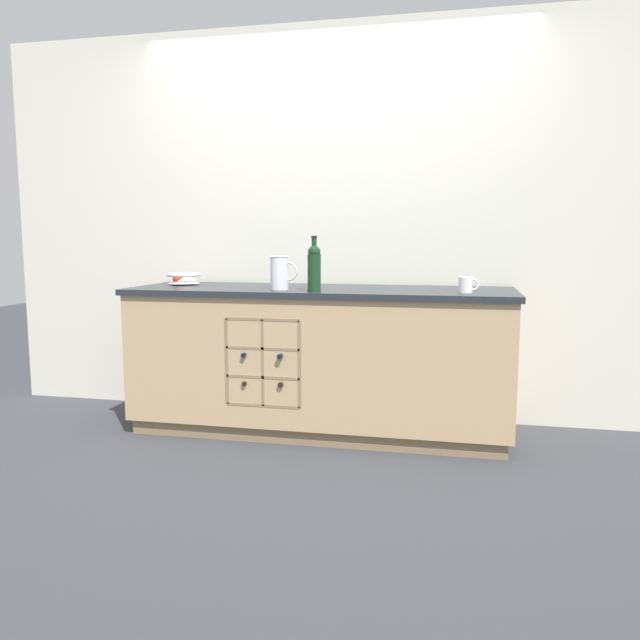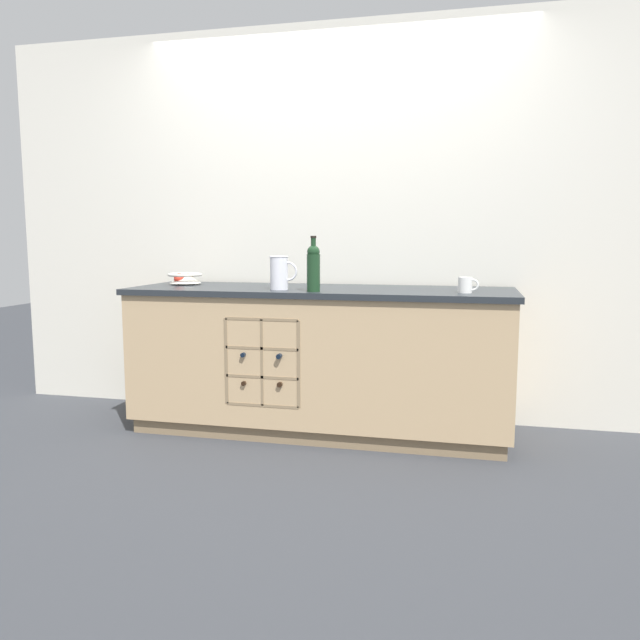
# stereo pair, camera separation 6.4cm
# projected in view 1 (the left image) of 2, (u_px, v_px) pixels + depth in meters

# --- Properties ---
(ground_plane) EXTENTS (14.00, 14.00, 0.00)m
(ground_plane) POSITION_uv_depth(u_px,v_px,m) (320.00, 430.00, 3.88)
(ground_plane) COLOR #383A3F
(back_wall) EXTENTS (4.66, 0.06, 2.55)m
(back_wall) POSITION_uv_depth(u_px,v_px,m) (333.00, 224.00, 4.11)
(back_wall) COLOR silver
(back_wall) RESTS_ON ground_plane
(kitchen_island) EXTENTS (2.30, 0.74, 0.88)m
(kitchen_island) POSITION_uv_depth(u_px,v_px,m) (320.00, 359.00, 3.82)
(kitchen_island) COLOR #8B7354
(kitchen_island) RESTS_ON ground_plane
(fruit_bowl) EXTENTS (0.22, 0.22, 0.08)m
(fruit_bowl) POSITION_uv_depth(u_px,v_px,m) (184.00, 278.00, 4.03)
(fruit_bowl) COLOR silver
(fruit_bowl) RESTS_ON kitchen_island
(white_pitcher) EXTENTS (0.17, 0.11, 0.20)m
(white_pitcher) POSITION_uv_depth(u_px,v_px,m) (280.00, 272.00, 3.63)
(white_pitcher) COLOR white
(white_pitcher) RESTS_ON kitchen_island
(ceramic_mug) EXTENTS (0.11, 0.08, 0.09)m
(ceramic_mug) POSITION_uv_depth(u_px,v_px,m) (466.00, 285.00, 3.44)
(ceramic_mug) COLOR white
(ceramic_mug) RESTS_ON kitchen_island
(standing_wine_bottle) EXTENTS (0.08, 0.08, 0.31)m
(standing_wine_bottle) POSITION_uv_depth(u_px,v_px,m) (314.00, 267.00, 3.50)
(standing_wine_bottle) COLOR #19381E
(standing_wine_bottle) RESTS_ON kitchen_island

